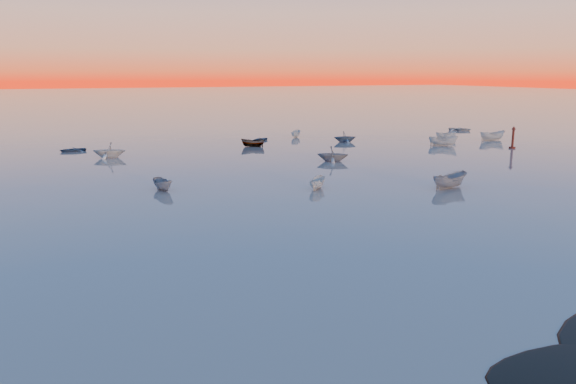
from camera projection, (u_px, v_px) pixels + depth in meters
ground at (145, 128)px, 110.82m from camera, size 600.00×600.00×0.00m
moored_fleet at (204, 163)px, 68.37m from camera, size 124.00×58.00×1.20m
boat_near_center at (449, 188)px, 53.78m from camera, size 2.58×4.55×1.48m
channel_marker at (513, 139)px, 81.66m from camera, size 0.95×0.95×3.36m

